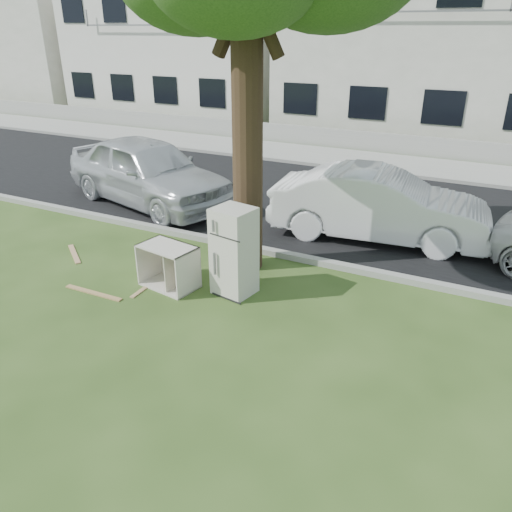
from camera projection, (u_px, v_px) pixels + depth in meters
The scene contains 16 objects.
ground at pixel (219, 313), 8.07m from camera, with size 120.00×120.00×0.00m, color #2E4719.
road at pixel (337, 205), 12.93m from camera, with size 120.00×7.00×0.01m, color black.
kerb_near at pixel (281, 257), 10.06m from camera, with size 120.00×0.18×0.12m, color gray.
kerb_far at pixel (372, 173), 15.82m from camera, with size 120.00×0.18×0.12m, color gray.
sidewalk at pixel (383, 163), 16.99m from camera, with size 120.00×2.80×0.01m, color gray.
low_wall at pixel (395, 144), 18.15m from camera, with size 120.00×0.15×0.70m, color gray.
townhouse_left at pixel (189, 42), 25.70m from camera, with size 10.20×8.16×7.04m.
townhouse_center at pixel (431, 40), 20.72m from camera, with size 11.22×8.16×7.44m.
filler_left at pixel (11, 45), 31.96m from camera, with size 16.00×9.00×6.40m, color silver.
fridge at pixel (234, 252), 8.40m from camera, with size 0.63×0.59×1.54m, color white.
cabinet at pixel (169, 266), 8.76m from camera, with size 0.99×0.61×0.77m, color white.
plank_a at pixel (93, 293), 8.66m from camera, with size 1.20×0.10×0.02m, color #A88451.
plank_b at pixel (74, 254), 10.14m from camera, with size 1.00×0.10×0.02m, color tan.
plank_c at pixel (144, 288), 8.81m from camera, with size 0.71×0.08×0.02m, color tan.
car_center at pixel (379, 205), 10.65m from camera, with size 1.60×4.58×1.51m, color silver.
car_left at pixel (148, 171), 12.78m from camera, with size 2.02×5.02×1.71m, color silver.
Camera 1 is at (3.66, -5.93, 4.21)m, focal length 35.00 mm.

